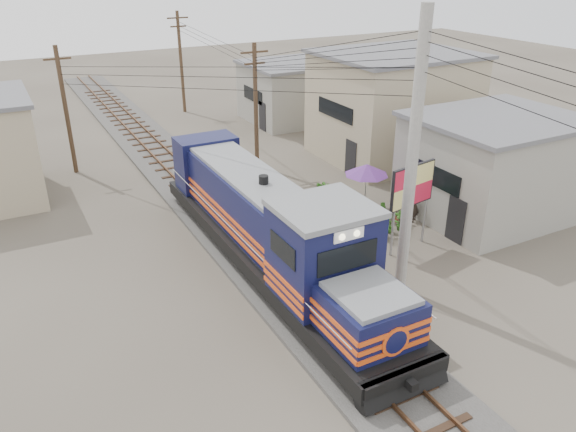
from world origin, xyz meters
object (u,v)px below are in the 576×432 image
market_umbrella (367,170)px  locomotive (271,229)px  billboard (413,188)px  vendor (415,206)px

market_umbrella → locomotive: bearing=-155.4°
billboard → vendor: billboard is taller
market_umbrella → vendor: 2.81m
locomotive → market_umbrella: locomotive is taller
billboard → vendor: size_ratio=2.46×
market_umbrella → vendor: bearing=-60.5°
vendor → billboard: bearing=9.2°
locomotive → vendor: bearing=6.0°
market_umbrella → vendor: market_umbrella is taller
locomotive → billboard: locomotive is taller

